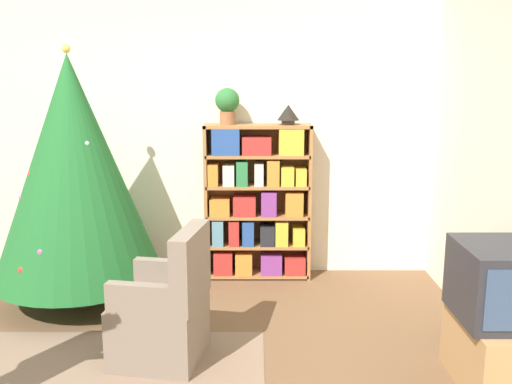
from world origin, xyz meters
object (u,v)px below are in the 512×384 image
at_px(armchair, 166,314).
at_px(table_lamp, 289,113).
at_px(bookshelf, 257,202).
at_px(television, 500,283).
at_px(potted_plant, 228,103).
at_px(christmas_tree, 75,169).

height_order(armchair, table_lamp, table_lamp).
relative_size(bookshelf, armchair, 1.58).
distance_m(bookshelf, television, 2.45).
distance_m(potted_plant, table_lamp, 0.56).
relative_size(bookshelf, television, 2.56).
distance_m(television, potted_plant, 2.79).
bearing_deg(armchair, table_lamp, 160.71).
xyz_separation_m(armchair, table_lamp, (0.90, 1.62, 1.23)).
height_order(television, armchair, armchair).
xyz_separation_m(christmas_tree, potted_plant, (1.23, 0.59, 0.50)).
bearing_deg(christmas_tree, bookshelf, 21.40).
distance_m(bookshelf, potted_plant, 0.95).
bearing_deg(christmas_tree, television, -25.24).
xyz_separation_m(television, christmas_tree, (-2.94, 1.39, 0.45)).
distance_m(television, armchair, 2.13).
distance_m(armchair, table_lamp, 2.22).
xyz_separation_m(bookshelf, table_lamp, (0.29, 0.01, 0.82)).
bearing_deg(potted_plant, bookshelf, -1.67).
height_order(christmas_tree, potted_plant, christmas_tree).
relative_size(bookshelf, potted_plant, 4.41).
relative_size(bookshelf, christmas_tree, 0.68).
xyz_separation_m(bookshelf, potted_plant, (-0.26, 0.01, 0.91)).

